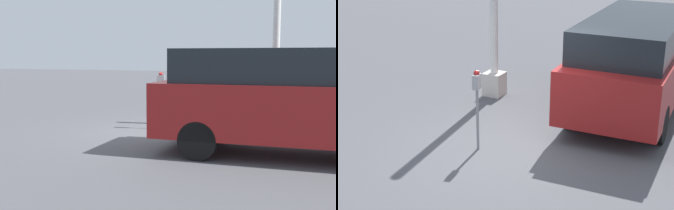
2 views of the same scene
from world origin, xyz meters
TOP-DOWN VIEW (x-y plane):
  - ground_plane at (0.00, 0.00)m, footprint 80.00×80.00m
  - parking_meter_near at (-0.35, 0.56)m, footprint 0.22×0.15m
  - lamp_post at (2.43, 1.77)m, footprint 0.44×0.44m
  - parked_van at (3.00, -1.36)m, footprint 5.17×2.16m

SIDE VIEW (x-z plane):
  - ground_plane at x=0.00m, z-range 0.00..0.00m
  - parking_meter_near at x=-0.35m, z-range 0.36..1.87m
  - parked_van at x=3.00m, z-range 0.10..2.17m
  - lamp_post at x=2.43m, z-range -0.75..4.42m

